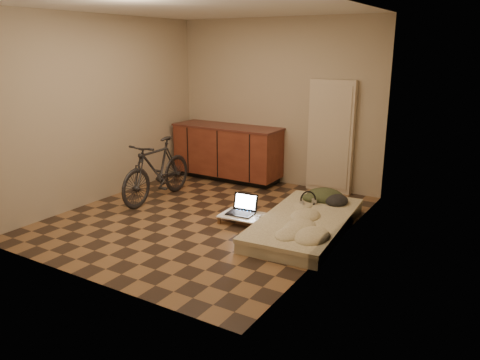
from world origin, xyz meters
The scene contains 10 objects.
room_shell centered at (0.00, 0.00, 1.30)m, with size 3.50×4.00×2.60m.
cabinets centered at (-0.75, 1.70, 0.47)m, with size 1.84×0.62×0.91m.
appliance_panel centered at (0.95, 1.94, 0.85)m, with size 0.70×0.10×1.70m, color beige.
bicycle centered at (-1.02, 0.24, 0.49)m, with size 0.45×1.52×0.99m, color black.
futon centered at (1.30, 0.26, 0.09)m, with size 1.12×2.07×0.17m.
clothing_pile centered at (1.29, 1.01, 0.28)m, with size 0.54×0.45×0.21m, color #333C23, non-canonical shape.
headphones centered at (1.15, 0.68, 0.26)m, with size 0.25×0.23×0.17m, color black, non-canonical shape.
lap_desk centered at (0.55, 0.09, 0.09)m, with size 0.66×0.45×0.10m.
laptop centered at (0.47, 0.14, 0.15)m, with size 0.36×0.33×0.23m.
mouse centered at (0.76, 0.13, 0.12)m, with size 0.06×0.11×0.04m, color white.
Camera 1 is at (3.38, -4.71, 2.16)m, focal length 35.00 mm.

